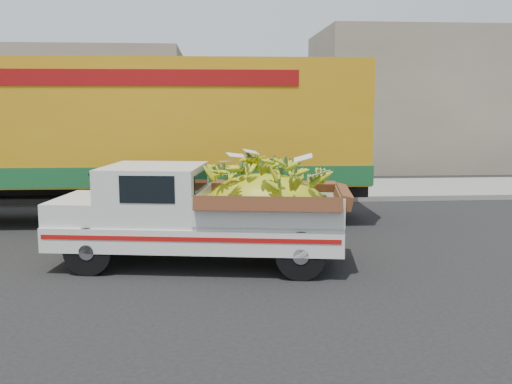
{
  "coord_description": "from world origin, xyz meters",
  "views": [
    {
      "loc": [
        2.15,
        -10.22,
        2.72
      ],
      "look_at": [
        2.97,
        -0.06,
        1.21
      ],
      "focal_mm": 40.0,
      "sensor_mm": 36.0,
      "label": 1
    }
  ],
  "objects": [
    {
      "name": "semi_trailer",
      "position": [
        -0.06,
        3.53,
        2.12
      ],
      "size": [
        12.02,
        2.74,
        3.8
      ],
      "rotation": [
        0.0,
        0.0,
        -0.02
      ],
      "color": "black",
      "rests_on": "ground"
    },
    {
      "name": "pickup_truck",
      "position": [
        2.32,
        -0.52,
        0.93
      ],
      "size": [
        5.15,
        2.55,
        1.73
      ],
      "rotation": [
        0.0,
        0.0,
        -0.16
      ],
      "color": "black",
      "rests_on": "ground"
    },
    {
      "name": "ground",
      "position": [
        0.0,
        0.0,
        0.0
      ],
      "size": [
        100.0,
        100.0,
        0.0
      ],
      "primitive_type": "plane",
      "color": "black",
      "rests_on": "ground"
    },
    {
      "name": "building_right",
      "position": [
        14.0,
        14.98,
        3.0
      ],
      "size": [
        14.0,
        6.0,
        6.0
      ],
      "primitive_type": "cube",
      "color": "gray",
      "rests_on": "ground"
    },
    {
      "name": "curb",
      "position": [
        0.0,
        5.98,
        0.07
      ],
      "size": [
        60.0,
        0.25,
        0.15
      ],
      "primitive_type": "cube",
      "color": "gray",
      "rests_on": "ground"
    },
    {
      "name": "sidewalk",
      "position": [
        0.0,
        8.08,
        0.07
      ],
      "size": [
        60.0,
        4.0,
        0.14
      ],
      "primitive_type": "cube",
      "color": "gray",
      "rests_on": "ground"
    }
  ]
}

